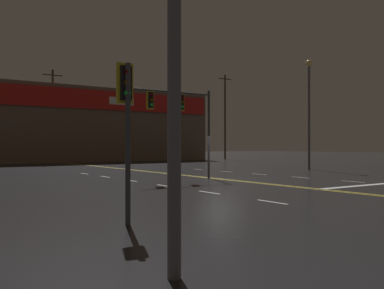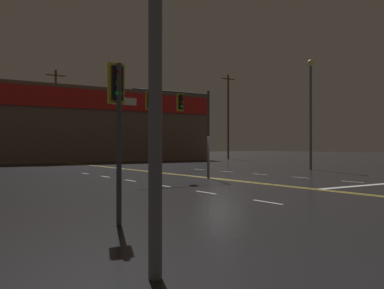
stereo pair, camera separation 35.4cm
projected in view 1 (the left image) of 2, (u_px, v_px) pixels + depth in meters
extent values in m
plane|color=black|center=(220.00, 179.00, 24.62)|extent=(200.00, 200.00, 0.00)
cube|color=gold|center=(218.00, 179.00, 24.54)|extent=(0.12, 60.00, 0.01)
cube|color=gold|center=(222.00, 179.00, 24.71)|extent=(0.12, 60.00, 0.01)
cube|color=silver|center=(272.00, 202.00, 14.50)|extent=(0.12, 1.40, 0.01)
cube|color=silver|center=(209.00, 192.00, 17.47)|extent=(0.12, 1.40, 0.01)
cube|color=silver|center=(164.00, 186.00, 20.45)|extent=(0.12, 1.40, 0.01)
cube|color=silver|center=(131.00, 181.00, 23.43)|extent=(0.12, 1.40, 0.01)
cube|color=silver|center=(105.00, 177.00, 26.40)|extent=(0.12, 1.40, 0.01)
cube|color=silver|center=(85.00, 174.00, 29.38)|extent=(0.12, 1.40, 0.01)
cube|color=silver|center=(353.00, 182.00, 22.84)|extent=(0.12, 1.40, 0.01)
cube|color=silver|center=(301.00, 177.00, 25.82)|extent=(0.12, 1.40, 0.01)
cube|color=silver|center=(259.00, 174.00, 28.79)|extent=(0.12, 1.40, 0.01)
cube|color=silver|center=(226.00, 172.00, 31.77)|extent=(0.12, 1.40, 0.01)
cube|color=silver|center=(198.00, 169.00, 34.75)|extent=(0.12, 1.40, 0.01)
cube|color=silver|center=(382.00, 184.00, 21.46)|extent=(9.16, 0.40, 0.01)
cylinder|color=#38383D|center=(209.00, 135.00, 25.19)|extent=(0.14, 0.14, 5.17)
cylinder|color=#38383D|center=(173.00, 92.00, 23.82)|extent=(4.90, 0.10, 0.10)
cube|color=black|center=(181.00, 102.00, 24.10)|extent=(0.28, 0.24, 0.84)
cube|color=gold|center=(181.00, 102.00, 24.10)|extent=(0.42, 0.08, 0.99)
sphere|color=#500705|center=(182.00, 97.00, 23.97)|extent=(0.17, 0.17, 0.17)
sphere|color=#543707|center=(182.00, 102.00, 23.97)|extent=(0.17, 0.17, 0.17)
sphere|color=green|center=(182.00, 106.00, 23.97)|extent=(0.17, 0.17, 0.17)
cube|color=black|center=(150.00, 100.00, 23.00)|extent=(0.28, 0.24, 0.84)
cube|color=gold|center=(150.00, 100.00, 23.00)|extent=(0.42, 0.08, 0.99)
sphere|color=#500705|center=(152.00, 95.00, 22.87)|extent=(0.17, 0.17, 0.17)
sphere|color=#543707|center=(152.00, 100.00, 22.86)|extent=(0.17, 0.17, 0.17)
sphere|color=green|center=(152.00, 105.00, 22.86)|extent=(0.17, 0.17, 0.17)
cylinder|color=#38383D|center=(128.00, 144.00, 10.28)|extent=(0.13, 0.13, 3.91)
cube|color=black|center=(125.00, 83.00, 10.44)|extent=(0.28, 0.24, 0.84)
cube|color=gold|center=(125.00, 83.00, 10.44)|extent=(0.42, 0.08, 0.99)
sphere|color=#500705|center=(128.00, 72.00, 10.31)|extent=(0.17, 0.17, 0.17)
sphere|color=#543707|center=(128.00, 83.00, 10.31)|extent=(0.17, 0.17, 0.17)
sphere|color=green|center=(128.00, 93.00, 10.31)|extent=(0.17, 0.17, 0.17)
cylinder|color=#59595E|center=(309.00, 117.00, 34.62)|extent=(0.20, 0.20, 8.44)
sphere|color=#F9D17A|center=(309.00, 63.00, 34.63)|extent=(0.56, 0.56, 0.56)
cube|color=brown|center=(52.00, 125.00, 52.14)|extent=(39.06, 10.00, 8.90)
cube|color=red|center=(65.00, 98.00, 47.94)|extent=(38.28, 0.20, 2.23)
cube|color=white|center=(122.00, 101.00, 51.74)|extent=(3.20, 0.16, 0.90)
cylinder|color=#4C3828|center=(53.00, 116.00, 47.84)|extent=(0.26, 0.26, 10.45)
cube|color=#4C3828|center=(53.00, 75.00, 47.85)|extent=(2.20, 0.12, 0.12)
cylinder|color=#4C3828|center=(225.00, 117.00, 61.72)|extent=(0.26, 0.26, 12.21)
cube|color=#4C3828|center=(225.00, 79.00, 61.74)|extent=(2.20, 0.12, 0.12)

